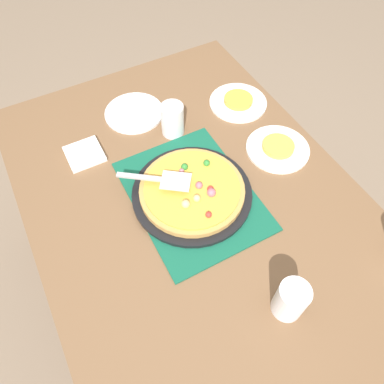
% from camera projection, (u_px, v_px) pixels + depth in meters
% --- Properties ---
extents(ground_plane, '(8.00, 8.00, 0.00)m').
position_uv_depth(ground_plane, '(192.00, 283.00, 1.79)').
color(ground_plane, '#84705B').
extents(dining_table, '(1.40, 1.00, 0.75)m').
position_uv_depth(dining_table, '(192.00, 214.00, 1.27)').
color(dining_table, brown).
rests_on(dining_table, ground_plane).
extents(placemat, '(0.48, 0.36, 0.01)m').
position_uv_depth(placemat, '(192.00, 195.00, 1.17)').
color(placemat, '#145B42').
rests_on(placemat, dining_table).
extents(pizza_pan, '(0.38, 0.38, 0.01)m').
position_uv_depth(pizza_pan, '(192.00, 193.00, 1.16)').
color(pizza_pan, black).
rests_on(pizza_pan, placemat).
extents(pizza, '(0.33, 0.33, 0.05)m').
position_uv_depth(pizza, '(192.00, 190.00, 1.15)').
color(pizza, tan).
rests_on(pizza, pizza_pan).
extents(plate_near_left, '(0.22, 0.22, 0.01)m').
position_uv_depth(plate_near_left, '(238.00, 103.00, 1.42)').
color(plate_near_left, white).
rests_on(plate_near_left, dining_table).
extents(plate_far_right, '(0.22, 0.22, 0.01)m').
position_uv_depth(plate_far_right, '(278.00, 149.00, 1.28)').
color(plate_far_right, white).
rests_on(plate_far_right, dining_table).
extents(plate_side, '(0.22, 0.22, 0.01)m').
position_uv_depth(plate_side, '(134.00, 113.00, 1.39)').
color(plate_side, white).
rests_on(plate_side, dining_table).
extents(served_slice_left, '(0.11, 0.11, 0.02)m').
position_uv_depth(served_slice_left, '(238.00, 100.00, 1.41)').
color(served_slice_left, gold).
rests_on(served_slice_left, plate_near_left).
extents(served_slice_right, '(0.11, 0.11, 0.02)m').
position_uv_depth(served_slice_right, '(278.00, 146.00, 1.27)').
color(served_slice_right, '#EAB747').
rests_on(served_slice_right, plate_far_right).
extents(cup_near, '(0.08, 0.08, 0.12)m').
position_uv_depth(cup_near, '(291.00, 300.00, 0.92)').
color(cup_near, white).
rests_on(cup_near, dining_table).
extents(cup_far, '(0.08, 0.08, 0.12)m').
position_uv_depth(cup_far, '(172.00, 120.00, 1.29)').
color(cup_far, white).
rests_on(cup_far, dining_table).
extents(pizza_server, '(0.17, 0.21, 0.01)m').
position_uv_depth(pizza_server, '(160.00, 179.00, 1.13)').
color(pizza_server, silver).
rests_on(pizza_server, pizza).
extents(napkin_stack, '(0.12, 0.12, 0.02)m').
position_uv_depth(napkin_stack, '(85.00, 154.00, 1.27)').
color(napkin_stack, white).
rests_on(napkin_stack, dining_table).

